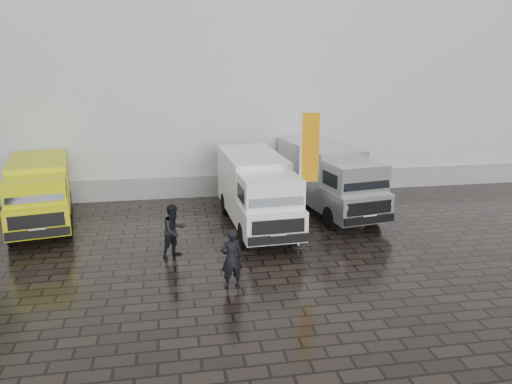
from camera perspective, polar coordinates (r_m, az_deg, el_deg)
ground at (r=16.66m, az=3.86°, el=-7.56°), size 120.00×120.00×0.00m
exhibition_hall at (r=31.41m, az=0.56°, el=14.53°), size 44.00×16.00×12.00m
hall_plinth at (r=24.29m, az=4.01°, el=1.10°), size 44.00×0.15×1.00m
van_yellow at (r=20.99m, az=-23.46°, el=-0.30°), size 3.04×5.78×2.54m
van_white at (r=19.19m, az=0.11°, el=-0.09°), size 2.39×6.38×2.73m
van_silver at (r=21.28m, az=8.36°, el=1.37°), size 3.12×6.65×2.77m
flagpole at (r=16.90m, az=5.67°, el=2.38°), size 0.88×0.50×4.86m
wheelie_bin at (r=24.92m, az=11.56°, el=1.32°), size 0.78×0.78×1.11m
person_front at (r=14.34m, az=-2.83°, el=-7.60°), size 0.74×0.59×1.79m
person_tent at (r=16.69m, az=-9.35°, el=-4.40°), size 1.10×1.07×1.79m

